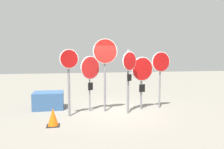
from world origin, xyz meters
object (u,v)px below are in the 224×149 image
at_px(stop_sign_4, 142,73).
at_px(stop_sign_5, 161,67).
at_px(stop_sign_1, 90,71).
at_px(traffic_cone_0, 53,117).
at_px(stop_sign_3, 129,70).
at_px(stop_sign_2, 105,59).
at_px(stop_sign_0, 69,70).
at_px(storage_crate, 49,100).

distance_m(stop_sign_4, stop_sign_5, 0.84).
relative_size(stop_sign_1, stop_sign_4, 1.02).
height_order(stop_sign_1, stop_sign_4, stop_sign_1).
bearing_deg(traffic_cone_0, stop_sign_3, 19.65).
bearing_deg(stop_sign_1, stop_sign_2, -48.03).
height_order(stop_sign_4, traffic_cone_0, stop_sign_4).
height_order(stop_sign_4, stop_sign_5, stop_sign_5).
xyz_separation_m(stop_sign_0, traffic_cone_0, (-0.50, -0.98, -1.37)).
xyz_separation_m(stop_sign_1, stop_sign_5, (2.82, -0.05, 0.13)).
distance_m(stop_sign_1, traffic_cone_0, 2.39).
bearing_deg(stop_sign_3, stop_sign_5, -11.16).
relative_size(stop_sign_0, stop_sign_2, 0.85).
xyz_separation_m(stop_sign_2, traffic_cone_0, (-1.84, -1.38, -1.73)).
xyz_separation_m(stop_sign_1, stop_sign_4, (2.02, -0.10, -0.12)).
height_order(stop_sign_1, stop_sign_5, stop_sign_5).
xyz_separation_m(stop_sign_0, stop_sign_1, (0.79, 0.56, -0.07)).
height_order(stop_sign_2, storage_crate, stop_sign_2).
height_order(stop_sign_0, storage_crate, stop_sign_0).
relative_size(traffic_cone_0, storage_crate, 0.47).
height_order(stop_sign_0, stop_sign_4, stop_sign_0).
xyz_separation_m(traffic_cone_0, storage_crate, (-0.32, 2.29, 0.07)).
distance_m(stop_sign_4, traffic_cone_0, 3.80).
bearing_deg(storage_crate, stop_sign_5, -10.36).
distance_m(stop_sign_0, stop_sign_5, 3.65).
bearing_deg(stop_sign_5, traffic_cone_0, -167.91).
distance_m(stop_sign_0, stop_sign_4, 2.86).
xyz_separation_m(stop_sign_0, stop_sign_5, (3.61, 0.51, 0.06)).
bearing_deg(stop_sign_5, stop_sign_0, -179.73).
relative_size(stop_sign_1, stop_sign_5, 0.92).
relative_size(stop_sign_2, traffic_cone_0, 5.01).
bearing_deg(stop_sign_0, stop_sign_5, -10.94).
relative_size(stop_sign_0, stop_sign_4, 1.13).
distance_m(stop_sign_0, storage_crate, 2.03).
distance_m(stop_sign_5, storage_crate, 4.71).
xyz_separation_m(stop_sign_1, stop_sign_2, (0.54, -0.16, 0.44)).
height_order(stop_sign_3, traffic_cone_0, stop_sign_3).
bearing_deg(traffic_cone_0, stop_sign_2, 36.87).
xyz_separation_m(stop_sign_3, stop_sign_5, (1.47, 0.54, 0.10)).
height_order(stop_sign_0, stop_sign_3, stop_sign_3).
height_order(stop_sign_2, stop_sign_5, stop_sign_2).
bearing_deg(traffic_cone_0, stop_sign_4, 23.39).
xyz_separation_m(stop_sign_2, stop_sign_4, (1.48, 0.06, -0.56)).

